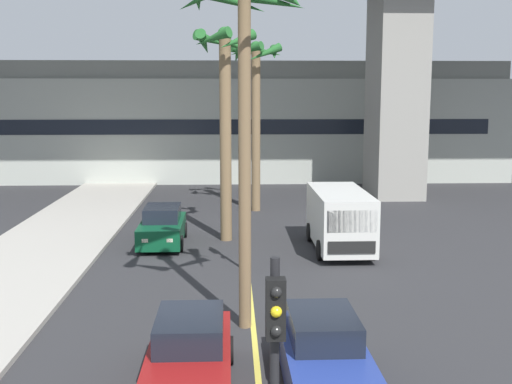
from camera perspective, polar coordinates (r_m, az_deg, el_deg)
The scene contains 11 objects.
lane_stripe_center at distance 25.25m, azimuth -0.88°, elevation -5.34°, with size 0.14×56.00×0.01m, color #DBCC4C.
pier_building_backdrop at distance 47.27m, azimuth -1.54°, elevation 6.26°, with size 37.49×8.04×8.27m.
car_queue_front at distance 26.70m, azimuth -8.28°, elevation -3.08°, with size 1.87×4.12×1.56m.
car_queue_second at distance 14.08m, azimuth 5.98°, elevation -14.04°, with size 1.86×4.11×1.56m.
car_queue_third at distance 13.97m, azimuth -5.86°, elevation -14.23°, with size 1.85×4.11×1.56m.
delivery_van at distance 25.56m, azimuth 7.41°, elevation -2.29°, with size 2.17×5.25×2.36m.
traffic_light_median_near at distance 8.27m, azimuth 1.68°, elevation -15.96°, with size 0.24×0.37×4.20m.
traffic_light_median_far at distance 22.05m, azimuth -0.90°, elevation -0.23°, with size 0.24×0.37×4.20m.
palm_tree_near_median at distance 33.45m, azimuth -0.01°, elevation 9.32°, with size 2.90×3.00×8.75m.
palm_tree_mid_median at distance 26.64m, azimuth -2.76°, elevation 9.14°, with size 2.67×2.75×8.79m.
palm_tree_far_median at distance 16.51m, azimuth -1.00°, elevation 13.64°, with size 3.53×3.58×9.16m.
Camera 1 is at (-0.56, -0.48, 6.18)m, focal length 45.23 mm.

